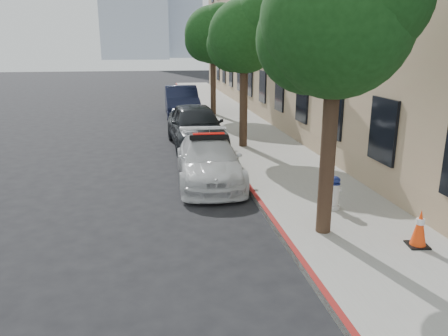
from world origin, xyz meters
TOP-DOWN VIEW (x-y plane):
  - ground at (0.00, 0.00)m, footprint 120.00×120.00m
  - sidewalk at (3.60, 10.00)m, footprint 3.20×50.00m
  - curb_strip at (2.06, 10.00)m, footprint 0.12×50.00m
  - building at (9.20, 15.00)m, footprint 8.00×36.00m
  - tree_near at (2.93, -2.01)m, footprint 2.92×2.82m
  - tree_mid at (2.93, 5.99)m, footprint 2.77×2.64m
  - tree_far at (2.93, 13.99)m, footprint 3.10×3.00m
  - police_car at (1.10, 2.24)m, footprint 1.97×4.48m
  - parked_car_mid at (1.20, 6.91)m, footprint 2.21×4.95m
  - parked_car_far at (1.20, 14.69)m, footprint 1.77×4.99m
  - fire_hydrant at (3.62, -0.83)m, footprint 0.34×0.30m
  - traffic_cone at (4.42, -2.95)m, footprint 0.44×0.44m

SIDE VIEW (x-z plane):
  - ground at x=0.00m, z-range 0.00..0.00m
  - sidewalk at x=3.60m, z-range 0.00..0.15m
  - curb_strip at x=2.06m, z-range 0.00..0.15m
  - traffic_cone at x=4.42m, z-range 0.15..0.88m
  - fire_hydrant at x=3.62m, z-range 0.14..0.93m
  - police_car at x=1.10m, z-range -0.07..1.36m
  - parked_car_far at x=1.20m, z-range 0.00..1.64m
  - parked_car_mid at x=1.20m, z-range 0.00..1.65m
  - tree_mid at x=2.93m, z-range 1.45..6.88m
  - tree_near at x=2.93m, z-range 1.46..7.08m
  - tree_far at x=2.93m, z-range 1.48..7.29m
  - building at x=9.20m, z-range 0.00..10.00m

